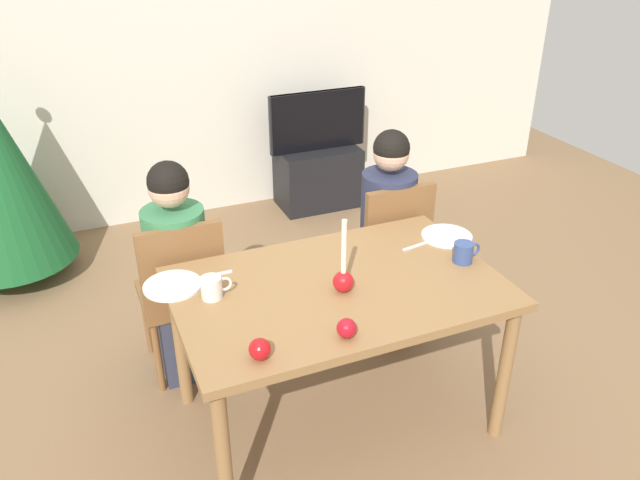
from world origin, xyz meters
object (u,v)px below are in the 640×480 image
at_px(chair_right, 389,246).
at_px(chair_left, 182,289).
at_px(plate_left, 173,286).
at_px(apple_by_left_plate, 347,328).
at_px(dining_table, 338,301).
at_px(candle_centerpiece, 342,277).
at_px(tv, 318,121).
at_px(person_left_child, 180,276).
at_px(apple_near_candle, 260,349).
at_px(person_right_child, 387,234).
at_px(plate_right, 447,236).
at_px(mug_right, 464,252).
at_px(mug_left, 212,288).
at_px(tv_stand, 318,177).

bearing_deg(chair_right, chair_left, 180.00).
xyz_separation_m(plate_left, apple_by_left_plate, (0.54, -0.61, 0.03)).
distance_m(dining_table, candle_centerpiece, 0.16).
bearing_deg(tv, person_left_child, -130.86).
bearing_deg(apple_near_candle, plate_left, 107.95).
distance_m(chair_right, person_right_child, 0.07).
bearing_deg(apple_by_left_plate, apple_near_candle, 179.30).
relative_size(chair_right, plate_right, 3.63).
relative_size(mug_right, apple_by_left_plate, 1.73).
xyz_separation_m(chair_left, mug_left, (0.05, -0.49, 0.29)).
bearing_deg(chair_right, person_left_child, 178.40).
height_order(person_left_child, tv, person_left_child).
bearing_deg(chair_left, chair_right, 0.00).
xyz_separation_m(tv_stand, plate_left, (-1.53, -2.04, 0.52)).
bearing_deg(plate_left, chair_left, 75.58).
height_order(plate_left, mug_right, mug_right).
distance_m(dining_table, person_left_child, 0.86).
height_order(chair_right, person_left_child, person_left_child).
distance_m(apple_near_candle, apple_by_left_plate, 0.34).
distance_m(plate_right, mug_left, 1.20).
xyz_separation_m(plate_right, mug_left, (-1.19, -0.08, 0.04)).
xyz_separation_m(dining_table, chair_left, (-0.57, 0.61, -0.15)).
relative_size(chair_left, mug_right, 6.69).
relative_size(dining_table, apple_near_candle, 17.14).
relative_size(apple_near_candle, apple_by_left_plate, 1.05).
height_order(mug_left, mug_right, same).
height_order(plate_right, apple_by_left_plate, apple_by_left_plate).
bearing_deg(plate_right, apple_by_left_plate, -145.72).
height_order(dining_table, person_left_child, person_left_child).
bearing_deg(candle_centerpiece, person_left_child, 129.25).
height_order(candle_centerpiece, apple_near_candle, candle_centerpiece).
height_order(candle_centerpiece, apple_by_left_plate, candle_centerpiece).
height_order(tv_stand, plate_right, plate_right).
distance_m(tv, candle_centerpiece, 2.51).
bearing_deg(mug_left, plate_left, 133.56).
bearing_deg(apple_near_candle, plate_right, 25.35).
bearing_deg(tv, chair_right, -99.32).
distance_m(mug_right, apple_by_left_plate, 0.79).
bearing_deg(tv_stand, candle_centerpiece, -110.35).
relative_size(tv_stand, tv, 0.81).
bearing_deg(chair_right, dining_table, -134.13).
bearing_deg(candle_centerpiece, chair_right, 47.94).
distance_m(chair_left, chair_right, 1.16).
relative_size(person_right_child, candle_centerpiece, 3.52).
bearing_deg(mug_right, chair_left, 151.24).
xyz_separation_m(tv_stand, mug_left, (-1.39, -2.19, 0.56)).
bearing_deg(person_left_child, dining_table, -48.34).
height_order(dining_table, mug_right, mug_right).
relative_size(dining_table, tv_stand, 2.19).
height_order(tv, mug_left, tv).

